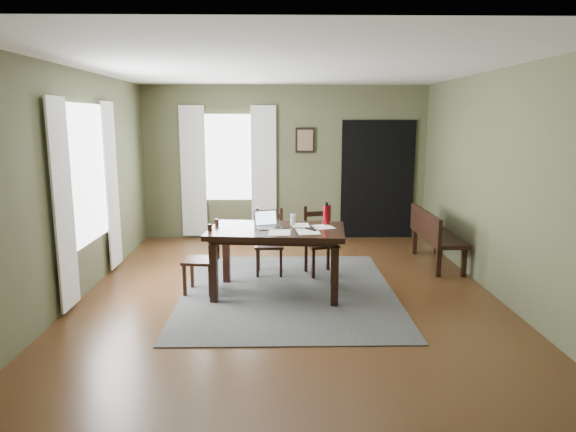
{
  "coord_description": "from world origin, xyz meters",
  "views": [
    {
      "loc": [
        -0.12,
        -6.11,
        2.11
      ],
      "look_at": [
        0.0,
        0.3,
        0.9
      ],
      "focal_mm": 32.0,
      "sensor_mm": 36.0,
      "label": 1
    }
  ],
  "objects_px": {
    "bench": "(434,232)",
    "water_bottle": "(326,214)",
    "chair_back_right": "(320,241)",
    "dining_table": "(277,236)",
    "chair_back_left": "(270,243)",
    "chair_end": "(204,258)",
    "laptop": "(267,223)"
  },
  "relations": [
    {
      "from": "chair_back_left",
      "to": "water_bottle",
      "type": "bearing_deg",
      "value": -40.96
    },
    {
      "from": "dining_table",
      "to": "chair_back_left",
      "type": "relative_size",
      "value": 1.92
    },
    {
      "from": "dining_table",
      "to": "chair_end",
      "type": "bearing_deg",
      "value": -176.99
    },
    {
      "from": "bench",
      "to": "chair_back_right",
      "type": "bearing_deg",
      "value": 104.17
    },
    {
      "from": "chair_end",
      "to": "laptop",
      "type": "height_order",
      "value": "laptop"
    },
    {
      "from": "chair_back_right",
      "to": "dining_table",
      "type": "bearing_deg",
      "value": -140.41
    },
    {
      "from": "bench",
      "to": "laptop",
      "type": "bearing_deg",
      "value": 116.17
    },
    {
      "from": "water_bottle",
      "to": "laptop",
      "type": "bearing_deg",
      "value": -168.48
    },
    {
      "from": "laptop",
      "to": "dining_table",
      "type": "bearing_deg",
      "value": -49.85
    },
    {
      "from": "chair_end",
      "to": "chair_back_left",
      "type": "distance_m",
      "value": 1.12
    },
    {
      "from": "chair_back_left",
      "to": "chair_back_right",
      "type": "relative_size",
      "value": 0.96
    },
    {
      "from": "bench",
      "to": "water_bottle",
      "type": "xyz_separation_m",
      "value": [
        -1.68,
        -1.03,
        0.47
      ]
    },
    {
      "from": "chair_end",
      "to": "water_bottle",
      "type": "height_order",
      "value": "water_bottle"
    },
    {
      "from": "dining_table",
      "to": "chair_back_right",
      "type": "distance_m",
      "value": 1.04
    },
    {
      "from": "chair_end",
      "to": "chair_back_left",
      "type": "bearing_deg",
      "value": 142.84
    },
    {
      "from": "chair_back_left",
      "to": "laptop",
      "type": "height_order",
      "value": "laptop"
    },
    {
      "from": "chair_end",
      "to": "chair_back_left",
      "type": "height_order",
      "value": "same"
    },
    {
      "from": "chair_end",
      "to": "chair_back_right",
      "type": "xyz_separation_m",
      "value": [
        1.48,
        0.78,
        0.02
      ]
    },
    {
      "from": "water_bottle",
      "to": "chair_back_right",
      "type": "bearing_deg",
      "value": 92.39
    },
    {
      "from": "dining_table",
      "to": "chair_end",
      "type": "height_order",
      "value": "chair_end"
    },
    {
      "from": "dining_table",
      "to": "chair_back_right",
      "type": "relative_size",
      "value": 1.84
    },
    {
      "from": "chair_back_right",
      "to": "chair_end",
      "type": "bearing_deg",
      "value": -166.91
    },
    {
      "from": "laptop",
      "to": "bench",
      "type": "bearing_deg",
      "value": 6.27
    },
    {
      "from": "water_bottle",
      "to": "dining_table",
      "type": "bearing_deg",
      "value": -160.66
    },
    {
      "from": "chair_back_left",
      "to": "water_bottle",
      "type": "distance_m",
      "value": 1.08
    },
    {
      "from": "chair_end",
      "to": "water_bottle",
      "type": "relative_size",
      "value": 3.18
    },
    {
      "from": "dining_table",
      "to": "bench",
      "type": "relative_size",
      "value": 1.19
    },
    {
      "from": "chair_end",
      "to": "chair_back_right",
      "type": "bearing_deg",
      "value": 124.82
    },
    {
      "from": "chair_back_right",
      "to": "laptop",
      "type": "height_order",
      "value": "laptop"
    },
    {
      "from": "chair_end",
      "to": "bench",
      "type": "height_order",
      "value": "chair_end"
    },
    {
      "from": "bench",
      "to": "water_bottle",
      "type": "distance_m",
      "value": 2.02
    },
    {
      "from": "chair_back_left",
      "to": "laptop",
      "type": "xyz_separation_m",
      "value": [
        -0.01,
        -0.78,
        0.43
      ]
    }
  ]
}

